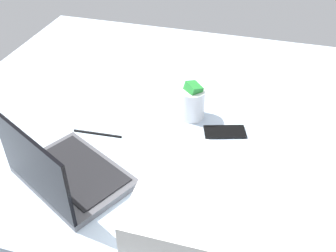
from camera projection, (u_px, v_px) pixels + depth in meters
bed_mattress at (189, 131)px, 149.03cm from camera, size 180.00×140.00×18.00cm
laptop at (64, 173)px, 111.85cm from camera, size 39.92×35.73×23.00cm
snack_cup at (192, 102)px, 137.46cm from camera, size 9.00×9.01×14.12cm
cell_phone at (225, 132)px, 133.26cm from camera, size 15.38×10.63×0.80cm
pillow at (241, 212)px, 97.65cm from camera, size 52.00×36.00×13.00cm
charger_cable at (98, 134)px, 132.63cm from camera, size 17.00×1.66×0.60cm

